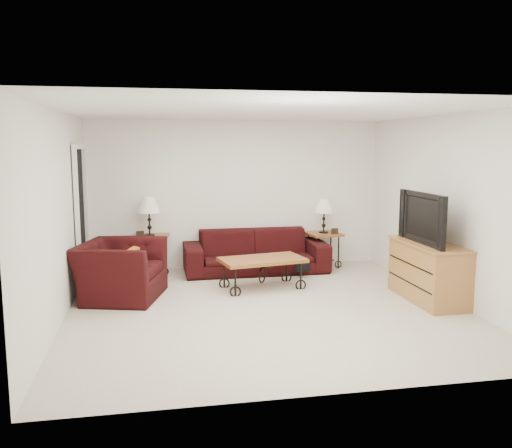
% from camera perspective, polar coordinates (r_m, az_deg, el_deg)
% --- Properties ---
extents(ground, '(5.00, 5.00, 0.00)m').
position_cam_1_polar(ground, '(7.06, 1.08, -8.88)').
color(ground, beige).
rests_on(ground, ground).
extents(wall_back, '(5.00, 0.02, 2.50)m').
position_cam_1_polar(wall_back, '(9.24, -2.09, 3.13)').
color(wall_back, white).
rests_on(wall_back, ground).
extents(wall_front, '(5.00, 0.02, 2.50)m').
position_cam_1_polar(wall_front, '(4.41, 7.82, -2.71)').
color(wall_front, white).
rests_on(wall_front, ground).
extents(wall_left, '(0.02, 5.00, 2.50)m').
position_cam_1_polar(wall_left, '(6.74, -20.18, 0.68)').
color(wall_left, white).
rests_on(wall_left, ground).
extents(wall_right, '(0.02, 5.00, 2.50)m').
position_cam_1_polar(wall_right, '(7.70, 19.63, 1.60)').
color(wall_right, white).
rests_on(wall_right, ground).
extents(ceiling, '(5.00, 5.00, 0.00)m').
position_cam_1_polar(ceiling, '(6.75, 1.14, 11.83)').
color(ceiling, white).
rests_on(ceiling, wall_back).
extents(doorway, '(0.08, 0.94, 2.04)m').
position_cam_1_polar(doorway, '(8.38, -18.10, 0.60)').
color(doorway, black).
rests_on(doorway, ground).
extents(sofa, '(2.36, 0.92, 0.69)m').
position_cam_1_polar(sofa, '(8.94, -0.03, -2.91)').
color(sofa, black).
rests_on(sofa, ground).
extents(side_table_left, '(0.65, 0.65, 0.63)m').
position_cam_1_polar(side_table_left, '(8.97, -11.13, -3.21)').
color(side_table_left, brown).
rests_on(side_table_left, ground).
extents(side_table_right, '(0.62, 0.62, 0.59)m').
position_cam_1_polar(side_table_right, '(9.42, 7.13, -2.70)').
color(side_table_right, brown).
rests_on(side_table_right, ground).
extents(lamp_left, '(0.40, 0.40, 0.63)m').
position_cam_1_polar(lamp_left, '(8.87, -11.25, 0.80)').
color(lamp_left, black).
rests_on(lamp_left, side_table_left).
extents(lamp_right, '(0.38, 0.38, 0.59)m').
position_cam_1_polar(lamp_right, '(9.33, 7.20, 0.86)').
color(lamp_right, black).
rests_on(lamp_right, side_table_right).
extents(photo_frame_left, '(0.13, 0.02, 0.11)m').
position_cam_1_polar(photo_frame_left, '(8.76, -12.18, -1.07)').
color(photo_frame_left, black).
rests_on(photo_frame_left, side_table_left).
extents(photo_frame_right, '(0.12, 0.02, 0.10)m').
position_cam_1_polar(photo_frame_right, '(9.27, 8.34, -0.75)').
color(photo_frame_right, black).
rests_on(photo_frame_right, side_table_right).
extents(coffee_table, '(1.31, 0.87, 0.45)m').
position_cam_1_polar(coffee_table, '(7.93, 0.67, -5.24)').
color(coffee_table, brown).
rests_on(coffee_table, ground).
extents(armchair, '(1.33, 1.43, 0.78)m').
position_cam_1_polar(armchair, '(7.64, -14.20, -4.79)').
color(armchair, black).
rests_on(armchair, ground).
extents(throw_pillow, '(0.18, 0.36, 0.35)m').
position_cam_1_polar(throw_pillow, '(7.55, -13.12, -3.87)').
color(throw_pillow, '#C36919').
rests_on(throw_pillow, armchair).
extents(tv_stand, '(0.55, 1.32, 0.79)m').
position_cam_1_polar(tv_stand, '(7.66, 17.80, -4.83)').
color(tv_stand, '#9F633B').
rests_on(tv_stand, ground).
extents(television, '(0.16, 1.18, 0.68)m').
position_cam_1_polar(television, '(7.52, 17.91, 0.63)').
color(television, black).
rests_on(television, tv_stand).
extents(backpack, '(0.38, 0.30, 0.47)m').
position_cam_1_polar(backpack, '(8.66, 4.70, -4.04)').
color(backpack, black).
rests_on(backpack, ground).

